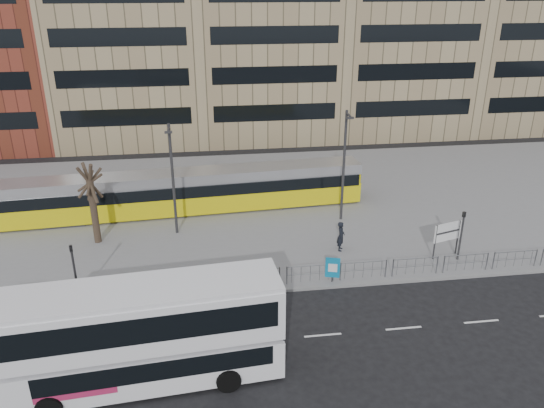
{
  "coord_description": "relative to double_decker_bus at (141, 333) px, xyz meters",
  "views": [
    {
      "loc": [
        -3.2,
        -24.13,
        15.6
      ],
      "look_at": [
        0.94,
        6.0,
        2.61
      ],
      "focal_mm": 35.0,
      "sensor_mm": 36.0,
      "label": 1
    }
  ],
  "objects": [
    {
      "name": "bare_tree",
      "position": [
        -4.04,
        13.18,
        3.15
      ],
      "size": [
        4.28,
        4.28,
        7.41
      ],
      "color": "#31241B",
      "rests_on": "plaza"
    },
    {
      "name": "lamp_post_east",
      "position": [
        12.15,
        14.38,
        1.9
      ],
      "size": [
        0.45,
        1.04,
        7.67
      ],
      "color": "#2D2D30",
      "rests_on": "plaza"
    },
    {
      "name": "double_decker_bus",
      "position": [
        0.0,
        0.0,
        0.0
      ],
      "size": [
        11.52,
        3.58,
        4.54
      ],
      "rotation": [
        0.0,
        0.0,
        0.08
      ],
      "color": "white",
      "rests_on": "ground"
    },
    {
      "name": "station_sign",
      "position": [
        16.98,
        8.37,
        -0.78
      ],
      "size": [
        1.86,
        0.61,
        2.2
      ],
      "rotation": [
        0.0,
        0.0,
        0.28
      ],
      "color": "#2D2D30",
      "rests_on": "plaza"
    },
    {
      "name": "ground",
      "position": [
        6.04,
        6.01,
        -2.45
      ],
      "size": [
        120.0,
        120.0,
        0.0
      ],
      "primitive_type": "plane",
      "color": "black",
      "rests_on": "ground"
    },
    {
      "name": "tram",
      "position": [
        1.47,
        17.25,
        -0.8
      ],
      "size": [
        25.6,
        4.2,
        3.0
      ],
      "rotation": [
        0.0,
        0.0,
        0.07
      ],
      "color": "#D9C90B",
      "rests_on": "plaza"
    },
    {
      "name": "ad_panel",
      "position": [
        9.55,
        6.41,
        -1.43
      ],
      "size": [
        0.78,
        0.27,
        1.49
      ],
      "rotation": [
        0.0,
        0.0,
        -0.27
      ],
      "color": "#2D2D30",
      "rests_on": "plaza"
    },
    {
      "name": "plaza",
      "position": [
        6.04,
        18.01,
        -2.38
      ],
      "size": [
        64.0,
        24.0,
        0.15
      ],
      "primitive_type": "cube",
      "color": "gray",
      "rests_on": "ground"
    },
    {
      "name": "lamp_post_west",
      "position": [
        0.9,
        13.76,
        1.73
      ],
      "size": [
        0.45,
        1.04,
        7.34
      ],
      "color": "#2D2D30",
      "rests_on": "plaza"
    },
    {
      "name": "pedestrian",
      "position": [
        10.95,
        9.99,
        -1.36
      ],
      "size": [
        0.65,
        0.8,
        1.89
      ],
      "primitive_type": "imported",
      "rotation": [
        0.0,
        0.0,
        1.24
      ],
      "color": "black",
      "rests_on": "plaza"
    },
    {
      "name": "traffic_light_west",
      "position": [
        -3.98,
        6.65,
        -0.33
      ],
      "size": [
        0.19,
        0.22,
        3.1
      ],
      "rotation": [
        0.0,
        0.0,
        0.16
      ],
      "color": "#2D2D30",
      "rests_on": "plaza"
    },
    {
      "name": "kerb",
      "position": [
        6.04,
        6.06,
        -2.38
      ],
      "size": [
        64.0,
        0.25,
        0.17
      ],
      "primitive_type": "cube",
      "color": "gray",
      "rests_on": "ground"
    },
    {
      "name": "pedestrian_barrier",
      "position": [
        8.04,
        6.51,
        -1.47
      ],
      "size": [
        32.07,
        0.07,
        1.1
      ],
      "color": "gray",
      "rests_on": "plaza"
    },
    {
      "name": "building_row",
      "position": [
        7.59,
        40.28,
        10.46
      ],
      "size": [
        70.4,
        18.4,
        31.2
      ],
      "color": "maroon",
      "rests_on": "ground"
    },
    {
      "name": "road_markings",
      "position": [
        7.04,
        2.01,
        -2.45
      ],
      "size": [
        62.0,
        0.12,
        0.01
      ],
      "primitive_type": "cube",
      "color": "white",
      "rests_on": "ground"
    },
    {
      "name": "traffic_light_east",
      "position": [
        17.59,
        7.87,
        -0.33
      ],
      "size": [
        0.21,
        0.24,
        3.1
      ],
      "rotation": [
        0.0,
        0.0,
        0.29
      ],
      "color": "#2D2D30",
      "rests_on": "plaza"
    }
  ]
}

